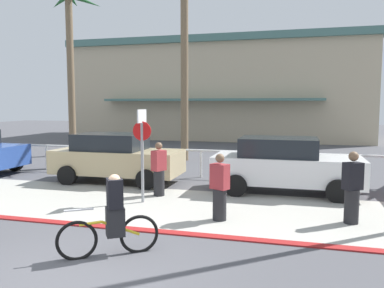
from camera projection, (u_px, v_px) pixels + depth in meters
ground_plane at (210, 171)px, 15.98m from camera, size 80.00×80.00×0.00m
sidewalk_strip at (162, 206)px, 10.41m from camera, size 44.00×4.00×0.02m
curb_paint at (131, 229)px, 8.49m from camera, size 44.00×0.24×0.03m
building_backdrop at (222, 90)px, 32.14m from camera, size 22.76×10.46×7.57m
rail_fence at (201, 155)px, 14.45m from camera, size 26.36×0.08×1.04m
stop_sign_bike_lane at (142, 142)px, 10.62m from camera, size 0.52×0.56×2.56m
palm_tree_1 at (70, 37)px, 20.19m from camera, size 2.88×3.00×8.41m
palm_tree_2 at (184, 20)px, 18.28m from camera, size 3.24×2.86×8.87m
car_tan_1 at (116, 157)px, 13.56m from camera, size 4.40×2.02×1.69m
car_white_2 at (285, 165)px, 11.92m from camera, size 4.40×2.02×1.69m
cyclist_yellow_0 at (112, 217)px, 7.00m from camera, size 1.55×1.06×1.50m
pedestrian_0 at (159, 172)px, 11.50m from camera, size 0.43×0.47×1.60m
pedestrian_1 at (220, 190)px, 9.06m from camera, size 0.47×0.43×1.57m
pedestrian_2 at (352, 191)px, 8.81m from camera, size 0.48×0.44×1.65m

